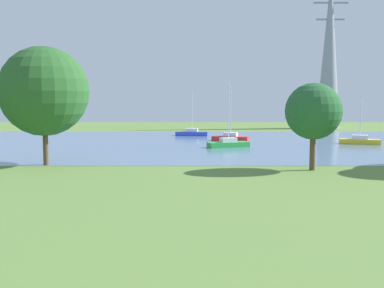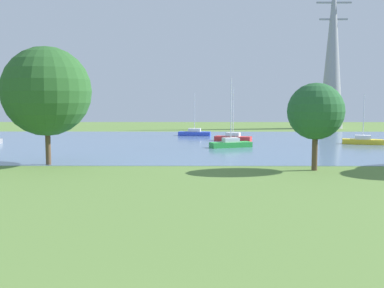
# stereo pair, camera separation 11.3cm
# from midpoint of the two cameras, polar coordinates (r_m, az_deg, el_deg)

# --- Properties ---
(ground_plane) EXTENTS (160.00, 160.00, 0.00)m
(ground_plane) POSITION_cam_midpoint_polar(r_m,az_deg,el_deg) (31.31, -3.11, -4.81)
(ground_plane) COLOR olive
(water_surface) EXTENTS (140.00, 40.00, 0.02)m
(water_surface) POSITION_cam_midpoint_polar(r_m,az_deg,el_deg) (59.04, -1.44, 0.12)
(water_surface) COLOR slate
(water_surface) RESTS_ON ground
(sailboat_green) EXTENTS (5.03, 3.01, 7.96)m
(sailboat_green) POSITION_cam_midpoint_polar(r_m,az_deg,el_deg) (53.97, 4.80, 0.08)
(sailboat_green) COLOR green
(sailboat_green) RESTS_ON water_surface
(sailboat_blue) EXTENTS (4.95, 2.11, 6.41)m
(sailboat_blue) POSITION_cam_midpoint_polar(r_m,az_deg,el_deg) (70.35, 0.35, 1.37)
(sailboat_blue) COLOR blue
(sailboat_blue) RESTS_ON water_surface
(sailboat_yellow) EXTENTS (5.03, 2.77, 6.12)m
(sailboat_yellow) POSITION_cam_midpoint_polar(r_m,az_deg,el_deg) (61.23, 20.12, 0.39)
(sailboat_yellow) COLOR yellow
(sailboat_yellow) RESTS_ON water_surface
(sailboat_red) EXTENTS (5.03, 2.92, 7.14)m
(sailboat_red) POSITION_cam_midpoint_polar(r_m,az_deg,el_deg) (62.16, 5.07, 0.80)
(sailboat_red) COLOR red
(sailboat_red) RESTS_ON water_surface
(tree_east_far) EXTENTS (7.50, 7.50, 9.98)m
(tree_east_far) POSITION_cam_midpoint_polar(r_m,az_deg,el_deg) (41.37, -17.22, 6.13)
(tree_east_far) COLOR brown
(tree_east_far) RESTS_ON ground
(tree_east_near) EXTENTS (4.43, 4.43, 6.85)m
(tree_east_near) POSITION_cam_midpoint_polar(r_m,az_deg,el_deg) (37.73, 14.91, 3.84)
(tree_east_near) COLOR brown
(tree_east_near) RESTS_ON ground
(electricity_pylon) EXTENTS (6.40, 4.40, 28.86)m
(electricity_pylon) POSITION_cam_midpoint_polar(r_m,az_deg,el_deg) (92.10, 16.78, 10.85)
(electricity_pylon) COLOR gray
(electricity_pylon) RESTS_ON ground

